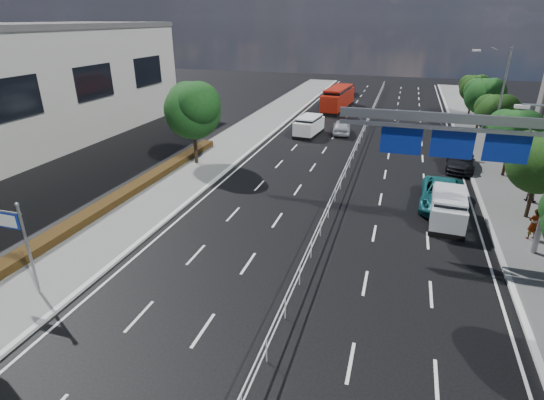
% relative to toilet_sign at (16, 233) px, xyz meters
% --- Properties ---
extents(ground, '(160.00, 160.00, 0.00)m').
position_rel_toilet_sign_xyz_m(ground, '(10.95, 0.00, -2.94)').
color(ground, black).
rests_on(ground, ground).
extents(sidewalk_near, '(5.00, 140.00, 0.14)m').
position_rel_toilet_sign_xyz_m(sidewalk_near, '(-0.55, 0.00, -2.87)').
color(sidewalk_near, slate).
rests_on(sidewalk_near, ground).
extents(kerb_near, '(0.25, 140.00, 0.15)m').
position_rel_toilet_sign_xyz_m(kerb_near, '(1.95, 0.00, -2.87)').
color(kerb_near, silver).
rests_on(kerb_near, ground).
extents(median_fence, '(0.05, 85.00, 1.02)m').
position_rel_toilet_sign_xyz_m(median_fence, '(10.95, 22.50, -2.42)').
color(median_fence, silver).
rests_on(median_fence, ground).
extents(hedge_near, '(1.00, 36.00, 0.44)m').
position_rel_toilet_sign_xyz_m(hedge_near, '(-2.35, 5.00, -2.58)').
color(hedge_near, black).
rests_on(hedge_near, sidewalk_near).
extents(toilet_sign, '(1.62, 0.18, 4.34)m').
position_rel_toilet_sign_xyz_m(toilet_sign, '(0.00, 0.00, 0.00)').
color(toilet_sign, gray).
rests_on(toilet_sign, ground).
extents(overhead_gantry, '(10.24, 0.38, 7.45)m').
position_rel_toilet_sign_xyz_m(overhead_gantry, '(17.69, 10.05, 2.66)').
color(overhead_gantry, gray).
rests_on(overhead_gantry, ground).
extents(streetlight_far, '(2.78, 2.40, 9.00)m').
position_rel_toilet_sign_xyz_m(streetlight_far, '(21.46, 26.00, 2.27)').
color(streetlight_far, gray).
rests_on(streetlight_far, ground).
extents(near_building, '(12.00, 38.00, 10.00)m').
position_rel_toilet_sign_xyz_m(near_building, '(-19.05, 18.00, 2.06)').
color(near_building, beige).
rests_on(near_building, ground).
extents(near_tree_back, '(4.84, 4.51, 6.69)m').
position_rel_toilet_sign_xyz_m(near_tree_back, '(-0.99, 17.97, 1.67)').
color(near_tree_back, black).
rests_on(near_tree_back, ground).
extents(far_tree_d, '(3.85, 3.59, 5.34)m').
position_rel_toilet_sign_xyz_m(far_tree_d, '(22.20, 14.48, 0.74)').
color(far_tree_d, black).
rests_on(far_tree_d, ground).
extents(far_tree_e, '(3.63, 3.38, 5.13)m').
position_rel_toilet_sign_xyz_m(far_tree_e, '(22.20, 21.98, 0.61)').
color(far_tree_e, black).
rests_on(far_tree_e, ground).
extents(far_tree_f, '(3.52, 3.28, 5.02)m').
position_rel_toilet_sign_xyz_m(far_tree_f, '(22.20, 29.48, 0.55)').
color(far_tree_f, black).
rests_on(far_tree_f, ground).
extents(far_tree_g, '(3.96, 3.69, 5.45)m').
position_rel_toilet_sign_xyz_m(far_tree_g, '(22.20, 36.98, 0.81)').
color(far_tree_g, black).
rests_on(far_tree_g, ground).
extents(far_tree_h, '(3.41, 3.18, 4.91)m').
position_rel_toilet_sign_xyz_m(far_tree_h, '(22.20, 44.48, 0.48)').
color(far_tree_h, black).
rests_on(far_tree_h, ground).
extents(white_minivan, '(2.41, 4.62, 1.93)m').
position_rel_toilet_sign_xyz_m(white_minivan, '(5.63, 29.73, -2.00)').
color(white_minivan, black).
rests_on(white_minivan, ground).
extents(red_bus, '(3.09, 9.64, 2.83)m').
position_rel_toilet_sign_xyz_m(red_bus, '(6.35, 43.59, -1.47)').
color(red_bus, black).
rests_on(red_bus, ground).
extents(near_car_silver, '(2.23, 4.43, 1.45)m').
position_rel_toilet_sign_xyz_m(near_car_silver, '(8.72, 31.34, -2.22)').
color(near_car_silver, silver).
rests_on(near_car_silver, ground).
extents(near_car_dark, '(2.50, 5.42, 1.72)m').
position_rel_toilet_sign_xyz_m(near_car_dark, '(5.64, 55.31, -2.08)').
color(near_car_dark, black).
rests_on(near_car_dark, ground).
extents(silver_minivan, '(2.10, 4.49, 1.83)m').
position_rel_toilet_sign_xyz_m(silver_minivan, '(17.61, 12.66, -2.05)').
color(silver_minivan, black).
rests_on(silver_minivan, ground).
extents(parked_car_teal, '(2.93, 5.74, 1.55)m').
position_rel_toilet_sign_xyz_m(parked_car_teal, '(17.45, 14.97, -2.17)').
color(parked_car_teal, '#17676B').
rests_on(parked_car_teal, ground).
extents(parked_car_dark, '(2.47, 5.12, 1.44)m').
position_rel_toilet_sign_xyz_m(parked_car_dark, '(19.25, 23.18, -2.23)').
color(parked_car_dark, black).
rests_on(parked_car_dark, ground).
extents(pedestrian_a, '(0.74, 0.62, 1.73)m').
position_rel_toilet_sign_xyz_m(pedestrian_a, '(21.74, 11.56, -1.94)').
color(pedestrian_a, gray).
rests_on(pedestrian_a, sidewalk_far).
extents(pedestrian_b, '(1.08, 0.97, 1.82)m').
position_rel_toilet_sign_xyz_m(pedestrian_b, '(22.85, 17.22, -1.89)').
color(pedestrian_b, gray).
rests_on(pedestrian_b, sidewalk_far).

